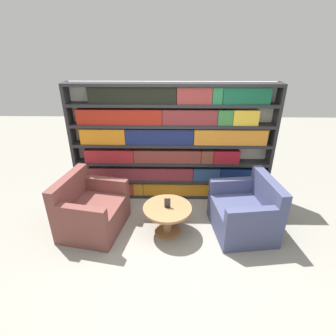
# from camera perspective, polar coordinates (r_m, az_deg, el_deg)

# --- Properties ---
(ground_plane) EXTENTS (14.00, 14.00, 0.00)m
(ground_plane) POSITION_cam_1_polar(r_m,az_deg,el_deg) (3.86, 0.66, -16.72)
(ground_plane) COLOR gray
(bookshelf) EXTENTS (3.44, 0.30, 2.03)m
(bookshelf) POSITION_cam_1_polar(r_m,az_deg,el_deg) (4.53, 0.72, 5.23)
(bookshelf) COLOR silver
(bookshelf) RESTS_ON ground_plane
(armchair_left) EXTENTS (0.98, 1.07, 0.86)m
(armchair_left) POSITION_cam_1_polar(r_m,az_deg,el_deg) (4.16, -16.41, -9.05)
(armchair_left) COLOR brown
(armchair_left) RESTS_ON ground_plane
(armchair_right) EXTENTS (0.93, 1.03, 0.86)m
(armchair_right) POSITION_cam_1_polar(r_m,az_deg,el_deg) (4.12, 16.38, -9.41)
(armchair_right) COLOR #42476B
(armchair_right) RESTS_ON ground_plane
(coffee_table) EXTENTS (0.71, 0.71, 0.44)m
(coffee_table) POSITION_cam_1_polar(r_m,az_deg,el_deg) (3.90, -0.12, -10.06)
(coffee_table) COLOR olive
(coffee_table) RESTS_ON ground_plane
(table_sign) EXTENTS (0.09, 0.06, 0.15)m
(table_sign) POSITION_cam_1_polar(r_m,az_deg,el_deg) (3.80, -0.13, -7.74)
(table_sign) COLOR black
(table_sign) RESTS_ON coffee_table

